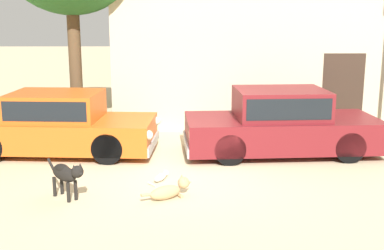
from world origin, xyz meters
The scene contains 6 objects.
ground_plane centered at (0.00, 0.00, 0.00)m, with size 80.00×80.00×0.00m, color #CCB78E.
parked_sedan_nearest centered at (-2.83, 1.36, 0.69)m, with size 4.51×2.06×1.40m.
parked_sedan_second centered at (2.20, 1.26, 0.72)m, with size 4.51×2.05×1.47m.
stray_dog_spotted centered at (-1.98, -1.57, 0.46)m, with size 0.83×0.79×0.70m.
stray_dog_tan centered at (-0.21, -1.56, 0.15)m, with size 0.89×0.59×0.37m.
stray_cat centered at (-0.42, -0.62, 0.07)m, with size 0.38×0.62×0.15m.
Camera 1 is at (0.04, -9.69, 3.10)m, focal length 46.70 mm.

